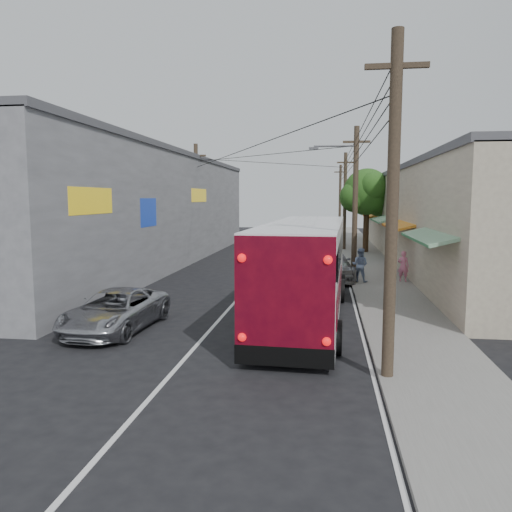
{
  "coord_description": "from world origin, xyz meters",
  "views": [
    {
      "loc": [
        3.71,
        -13.73,
        4.29
      ],
      "look_at": [
        0.77,
        7.13,
        1.85
      ],
      "focal_mm": 35.0,
      "sensor_mm": 36.0,
      "label": 1
    }
  ],
  "objects_px": {
    "parked_car_far": "(327,239)",
    "coach_bus": "(306,268)",
    "jeepney": "(116,310)",
    "parked_suv": "(327,264)",
    "pedestrian_far": "(360,265)",
    "parked_car_mid": "(327,252)",
    "pedestrian_near": "(403,266)"
  },
  "relations": [
    {
      "from": "parked_car_mid",
      "to": "parked_car_far",
      "type": "distance_m",
      "value": 10.34
    },
    {
      "from": "parked_suv",
      "to": "pedestrian_near",
      "type": "xyz_separation_m",
      "value": [
        3.8,
        -1.04,
        0.07
      ]
    },
    {
      "from": "pedestrian_near",
      "to": "parked_car_far",
      "type": "bearing_deg",
      "value": -54.97
    },
    {
      "from": "parked_suv",
      "to": "pedestrian_far",
      "type": "distance_m",
      "value": 2.2
    },
    {
      "from": "coach_bus",
      "to": "parked_car_mid",
      "type": "relative_size",
      "value": 2.9
    },
    {
      "from": "coach_bus",
      "to": "pedestrian_near",
      "type": "xyz_separation_m",
      "value": [
        4.6,
        7.86,
        -0.89
      ]
    },
    {
      "from": "parked_car_mid",
      "to": "pedestrian_near",
      "type": "bearing_deg",
      "value": -71.06
    },
    {
      "from": "pedestrian_near",
      "to": "pedestrian_far",
      "type": "relative_size",
      "value": 0.91
    },
    {
      "from": "pedestrian_near",
      "to": "pedestrian_far",
      "type": "xyz_separation_m",
      "value": [
        -2.17,
        -0.43,
        0.08
      ]
    },
    {
      "from": "parked_car_mid",
      "to": "pedestrian_near",
      "type": "distance_m",
      "value": 8.89
    },
    {
      "from": "jeepney",
      "to": "pedestrian_far",
      "type": "height_order",
      "value": "pedestrian_far"
    },
    {
      "from": "parked_car_far",
      "to": "coach_bus",
      "type": "bearing_deg",
      "value": -85.78
    },
    {
      "from": "coach_bus",
      "to": "jeepney",
      "type": "xyz_separation_m",
      "value": [
        -6.05,
        -2.69,
        -1.13
      ]
    },
    {
      "from": "jeepney",
      "to": "pedestrian_far",
      "type": "xyz_separation_m",
      "value": [
        8.48,
        10.12,
        0.31
      ]
    },
    {
      "from": "parked_car_mid",
      "to": "jeepney",
      "type": "bearing_deg",
      "value": -116.57
    },
    {
      "from": "parked_car_mid",
      "to": "pedestrian_near",
      "type": "height_order",
      "value": "pedestrian_near"
    },
    {
      "from": "coach_bus",
      "to": "pedestrian_far",
      "type": "xyz_separation_m",
      "value": [
        2.42,
        7.43,
        -0.81
      ]
    },
    {
      "from": "coach_bus",
      "to": "parked_car_mid",
      "type": "bearing_deg",
      "value": 89.69
    },
    {
      "from": "parked_car_far",
      "to": "pedestrian_near",
      "type": "xyz_separation_m",
      "value": [
        3.8,
        -18.38,
        0.11
      ]
    },
    {
      "from": "parked_car_far",
      "to": "pedestrian_far",
      "type": "xyz_separation_m",
      "value": [
        1.63,
        -18.81,
        0.19
      ]
    },
    {
      "from": "parked_suv",
      "to": "parked_car_far",
      "type": "height_order",
      "value": "parked_suv"
    },
    {
      "from": "parked_car_mid",
      "to": "parked_car_far",
      "type": "height_order",
      "value": "parked_car_far"
    },
    {
      "from": "parked_suv",
      "to": "parked_car_mid",
      "type": "height_order",
      "value": "parked_suv"
    },
    {
      "from": "pedestrian_far",
      "to": "parked_suv",
      "type": "bearing_deg",
      "value": -21.1
    },
    {
      "from": "jeepney",
      "to": "parked_car_mid",
      "type": "relative_size",
      "value": 1.14
    },
    {
      "from": "jeepney",
      "to": "parked_suv",
      "type": "xyz_separation_m",
      "value": [
        6.85,
        11.59,
        0.16
      ]
    },
    {
      "from": "parked_suv",
      "to": "pedestrian_far",
      "type": "xyz_separation_m",
      "value": [
        1.63,
        -1.47,
        0.15
      ]
    },
    {
      "from": "parked_car_far",
      "to": "pedestrian_near",
      "type": "distance_m",
      "value": 18.77
    },
    {
      "from": "parked_suv",
      "to": "pedestrian_far",
      "type": "height_order",
      "value": "pedestrian_far"
    },
    {
      "from": "parked_car_mid",
      "to": "pedestrian_far",
      "type": "height_order",
      "value": "pedestrian_far"
    },
    {
      "from": "parked_suv",
      "to": "jeepney",
      "type": "bearing_deg",
      "value": -128.36
    },
    {
      "from": "parked_suv",
      "to": "pedestrian_near",
      "type": "relative_size",
      "value": 3.67
    }
  ]
}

